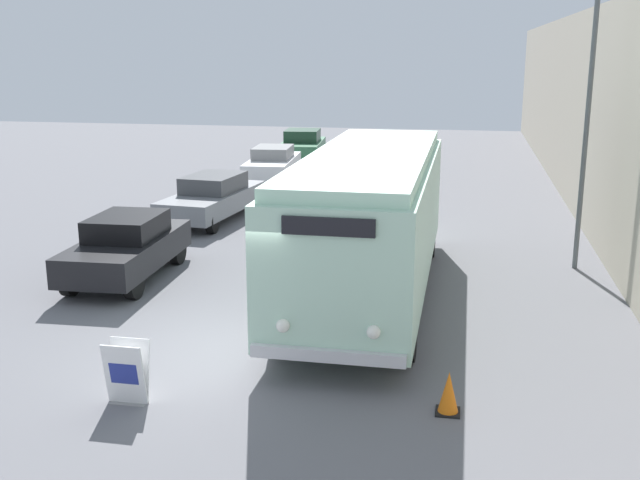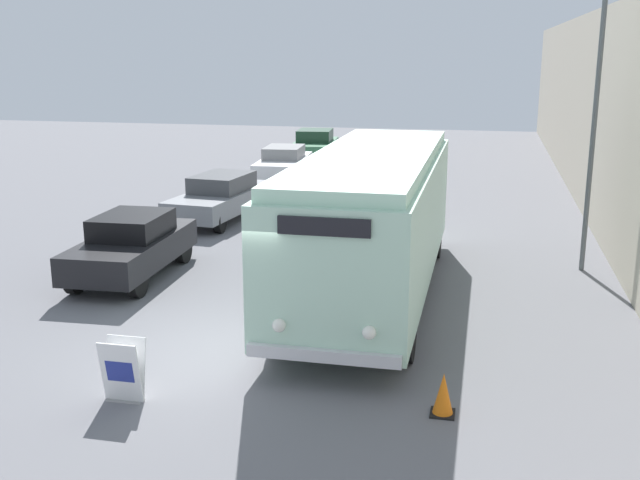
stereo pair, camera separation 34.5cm
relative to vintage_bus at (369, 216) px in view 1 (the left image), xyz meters
name	(u,v)px [view 1 (the left image)]	position (x,y,z in m)	size (l,w,h in m)	color
ground_plane	(231,354)	(-1.92, -3.75, -1.76)	(80.00, 80.00, 0.00)	slate
building_wall_right	(603,124)	(5.59, 6.25, 1.46)	(0.30, 60.00, 6.44)	#B2A893
vintage_bus	(369,216)	(0.00, 0.00, 0.00)	(2.57, 9.76, 3.12)	black
sign_board	(127,374)	(-2.88, -5.82, -1.29)	(0.63, 0.37, 0.98)	gray
streetlamp	(592,66)	(4.69, 3.06, 3.05)	(0.36, 0.36, 7.61)	#595E60
parked_car_near	(127,247)	(-5.67, 0.15, -1.00)	(1.88, 4.24, 1.49)	black
parked_car_mid	(213,197)	(-5.77, 6.52, -1.04)	(2.18, 4.85, 1.42)	black
parked_car_far	(273,163)	(-5.78, 13.95, -1.04)	(2.05, 4.67, 1.40)	black
parked_car_distant	(302,145)	(-5.94, 20.29, -1.03)	(2.28, 4.57, 1.46)	black
traffic_cone	(449,393)	(1.87, -5.22, -1.45)	(0.36, 0.36, 0.65)	black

